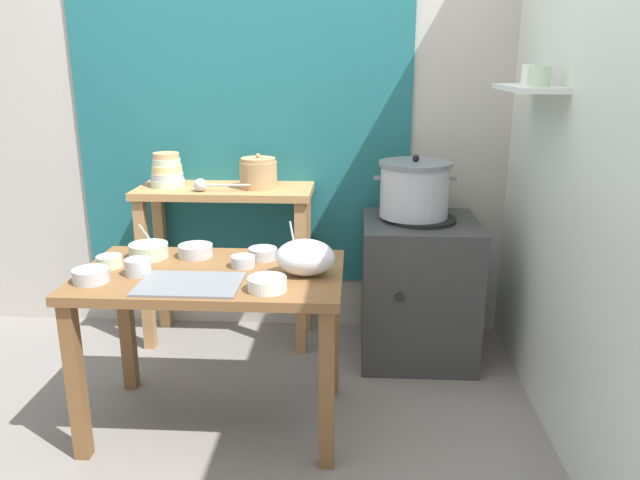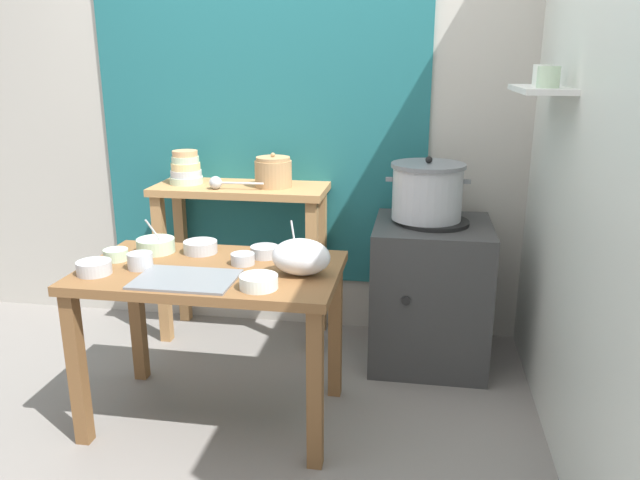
# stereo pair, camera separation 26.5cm
# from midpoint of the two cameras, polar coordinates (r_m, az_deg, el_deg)

# --- Properties ---
(ground_plane) EXTENTS (9.00, 9.00, 0.00)m
(ground_plane) POSITION_cam_midpoint_polar(r_m,az_deg,el_deg) (2.95, -9.83, -16.01)
(ground_plane) COLOR gray
(wall_back) EXTENTS (4.40, 0.12, 2.60)m
(wall_back) POSITION_cam_midpoint_polar(r_m,az_deg,el_deg) (3.57, -5.52, 12.03)
(wall_back) COLOR #B2ADA3
(wall_back) RESTS_ON ground
(wall_right) EXTENTS (0.30, 3.20, 2.60)m
(wall_right) POSITION_cam_midpoint_polar(r_m,az_deg,el_deg) (2.74, 19.99, 9.79)
(wall_right) COLOR silver
(wall_right) RESTS_ON ground
(prep_table) EXTENTS (1.10, 0.66, 0.72)m
(prep_table) POSITION_cam_midpoint_polar(r_m,az_deg,el_deg) (2.67, -12.80, -5.14)
(prep_table) COLOR brown
(prep_table) RESTS_ON ground
(back_shelf_table) EXTENTS (0.96, 0.40, 0.90)m
(back_shelf_table) POSITION_cam_midpoint_polar(r_m,az_deg,el_deg) (3.47, -10.89, 1.24)
(back_shelf_table) COLOR #B27F4C
(back_shelf_table) RESTS_ON ground
(stove_block) EXTENTS (0.60, 0.61, 0.78)m
(stove_block) POSITION_cam_midpoint_polar(r_m,az_deg,el_deg) (3.34, 6.85, -4.51)
(stove_block) COLOR #383838
(stove_block) RESTS_ON ground
(steamer_pot) EXTENTS (0.43, 0.38, 0.32)m
(steamer_pot) POSITION_cam_midpoint_polar(r_m,az_deg,el_deg) (3.21, 6.44, 4.71)
(steamer_pot) COLOR #B7BABF
(steamer_pot) RESTS_ON stove_block
(clay_pot) EXTENTS (0.20, 0.20, 0.19)m
(clay_pot) POSITION_cam_midpoint_polar(r_m,az_deg,el_deg) (3.37, -8.02, 6.15)
(clay_pot) COLOR tan
(clay_pot) RESTS_ON back_shelf_table
(bowl_stack_enamel) EXTENTS (0.18, 0.18, 0.19)m
(bowl_stack_enamel) POSITION_cam_midpoint_polar(r_m,az_deg,el_deg) (3.51, -16.16, 6.12)
(bowl_stack_enamel) COLOR #B7D1AD
(bowl_stack_enamel) RESTS_ON back_shelf_table
(ladle) EXTENTS (0.30, 0.07, 0.07)m
(ladle) POSITION_cam_midpoint_polar(r_m,az_deg,el_deg) (3.33, -13.10, 4.98)
(ladle) COLOR #B7BABF
(ladle) RESTS_ON back_shelf_table
(serving_tray) EXTENTS (0.40, 0.28, 0.01)m
(serving_tray) POSITION_cam_midpoint_polar(r_m,az_deg,el_deg) (2.49, -15.04, -4.03)
(serving_tray) COLOR slate
(serving_tray) RESTS_ON prep_table
(plastic_bag) EXTENTS (0.24, 0.17, 0.15)m
(plastic_bag) POSITION_cam_midpoint_polar(r_m,az_deg,el_deg) (2.50, -4.42, -1.68)
(plastic_bag) COLOR white
(plastic_bag) RESTS_ON prep_table
(prep_bowl_0) EXTENTS (0.17, 0.17, 0.17)m
(prep_bowl_0) POSITION_cam_midpoint_polar(r_m,az_deg,el_deg) (2.88, -18.21, -0.92)
(prep_bowl_0) COLOR #B7D1AD
(prep_bowl_0) RESTS_ON prep_table
(prep_bowl_1) EXTENTS (0.13, 0.13, 0.05)m
(prep_bowl_1) POSITION_cam_midpoint_polar(r_m,az_deg,el_deg) (2.74, -8.11, -1.23)
(prep_bowl_1) COLOR #B7BABF
(prep_bowl_1) RESTS_ON prep_table
(prep_bowl_2) EXTENTS (0.15, 0.15, 0.05)m
(prep_bowl_2) POSITION_cam_midpoint_polar(r_m,az_deg,el_deg) (2.83, -14.15, -0.96)
(prep_bowl_2) COLOR #B7BABF
(prep_bowl_2) RESTS_ON prep_table
(prep_bowl_3) EXTENTS (0.10, 0.10, 0.05)m
(prep_bowl_3) POSITION_cam_midpoint_polar(r_m,az_deg,el_deg) (2.65, -10.03, -1.97)
(prep_bowl_3) COLOR #B7BABF
(prep_bowl_3) RESTS_ON prep_table
(prep_bowl_4) EXTENTS (0.11, 0.11, 0.05)m
(prep_bowl_4) POSITION_cam_midpoint_polar(r_m,az_deg,el_deg) (2.80, -21.60, -1.86)
(prep_bowl_4) COLOR #B7D1AD
(prep_bowl_4) RESTS_ON prep_table
(prep_bowl_5) EXTENTS (0.14, 0.14, 0.05)m
(prep_bowl_5) POSITION_cam_midpoint_polar(r_m,az_deg,el_deg) (2.65, -23.26, -3.04)
(prep_bowl_5) COLOR #B7BABF
(prep_bowl_5) RESTS_ON prep_table
(prep_bowl_6) EXTENTS (0.12, 0.12, 0.18)m
(prep_bowl_6) POSITION_cam_midpoint_polar(r_m,az_deg,el_deg) (2.71, -5.00, -1.30)
(prep_bowl_6) COLOR #B7BABF
(prep_bowl_6) RESTS_ON prep_table
(prep_bowl_7) EXTENTS (0.15, 0.15, 0.05)m
(prep_bowl_7) POSITION_cam_midpoint_polar(r_m,az_deg,el_deg) (2.37, -8.14, -4.06)
(prep_bowl_7) COLOR silver
(prep_bowl_7) RESTS_ON prep_table
(prep_bowl_8) EXTENTS (0.11, 0.11, 0.07)m
(prep_bowl_8) POSITION_cam_midpoint_polar(r_m,az_deg,el_deg) (2.66, -19.34, -2.36)
(prep_bowl_8) COLOR #B7BABF
(prep_bowl_8) RESTS_ON prep_table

